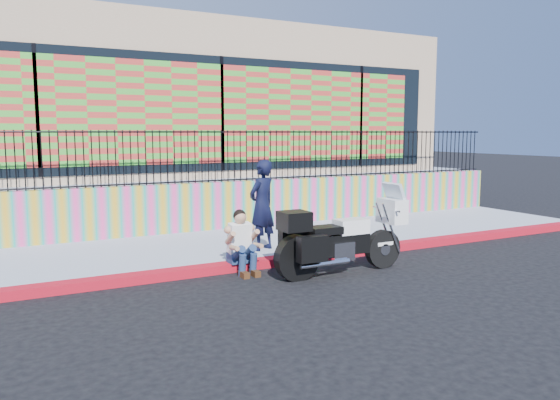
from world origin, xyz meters
TOP-DOWN VIEW (x-y plane):
  - ground at (0.00, 0.00)m, footprint 90.00×90.00m
  - red_curb at (0.00, 0.00)m, footprint 16.00×0.30m
  - sidewalk at (0.00, 1.65)m, footprint 16.00×3.00m
  - mural_wall at (0.00, 3.25)m, footprint 16.00×0.20m
  - metal_fence at (0.00, 3.25)m, footprint 15.80×0.04m
  - elevated_platform at (0.00, 8.35)m, footprint 16.00×10.00m
  - storefront_building at (0.00, 8.13)m, footprint 14.00×8.06m
  - police_motorcycle at (0.04, -1.04)m, footprint 2.44×0.81m
  - police_officer at (-0.57, 0.70)m, footprint 0.75×0.64m
  - seated_man at (-1.39, -0.25)m, footprint 0.54×0.71m

SIDE VIEW (x-z plane):
  - ground at x=0.00m, z-range 0.00..0.00m
  - red_curb at x=0.00m, z-range 0.00..0.15m
  - sidewalk at x=0.00m, z-range 0.00..0.15m
  - seated_man at x=-1.39m, z-range -0.08..0.98m
  - elevated_platform at x=0.00m, z-range 0.00..1.25m
  - police_motorcycle at x=0.04m, z-range -0.12..1.39m
  - mural_wall at x=0.00m, z-range 0.15..1.25m
  - police_officer at x=-0.57m, z-range 0.15..1.89m
  - metal_fence at x=0.00m, z-range 1.25..2.45m
  - storefront_building at x=0.00m, z-range 1.25..5.25m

